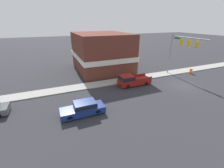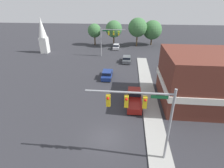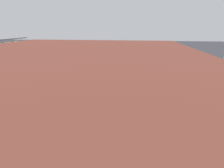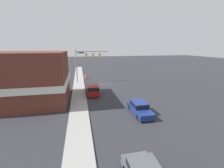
% 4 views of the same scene
% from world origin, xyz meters
% --- Properties ---
extents(ground_plane, '(200.00, 200.00, 0.00)m').
position_xyz_m(ground_plane, '(0.00, 0.00, 0.00)').
color(ground_plane, '#2D2D33').
extents(sidewalk_curb, '(2.40, 60.00, 0.14)m').
position_xyz_m(sidewalk_curb, '(5.70, 0.00, 0.07)').
color(sidewalk_curb, '#9E9E99').
rests_on(sidewalk_curb, ground).
extents(near_signal_assembly, '(7.47, 0.49, 7.71)m').
position_xyz_m(near_signal_assembly, '(3.60, -2.25, 5.68)').
color(near_signal_assembly, gray).
rests_on(near_signal_assembly, ground).
extents(car_lead, '(1.85, 4.85, 1.52)m').
position_xyz_m(car_lead, '(-1.83, 16.69, 0.79)').
color(car_lead, black).
rests_on(car_lead, ground).
extents(pickup_truck_parked, '(1.99, 5.38, 1.81)m').
position_xyz_m(pickup_truck_parked, '(3.30, 7.61, 0.90)').
color(pickup_truck_parked, black).
rests_on(pickup_truck_parked, ground).
extents(corner_brick_building, '(12.86, 10.55, 7.55)m').
position_xyz_m(corner_brick_building, '(13.68, 9.10, 3.69)').
color(corner_brick_building, brown).
rests_on(corner_brick_building, ground).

